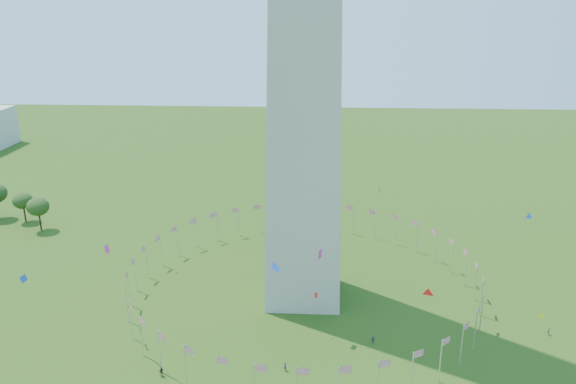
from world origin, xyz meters
name	(u,v)px	position (x,y,z in m)	size (l,w,h in m)	color
flag_ring	(303,278)	(0.00, 50.00, 4.50)	(80.24, 80.24, 9.00)	silver
kites_aloft	(343,268)	(7.94, 25.95, 19.31)	(103.86, 77.34, 32.20)	red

